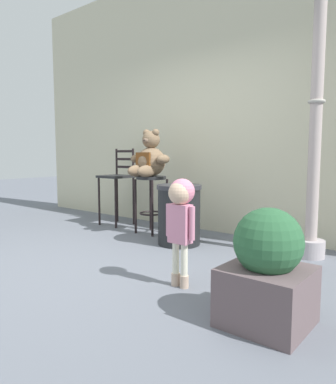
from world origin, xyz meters
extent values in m
plane|color=slate|center=(0.00, 0.00, 0.00)|extent=(24.00, 24.00, 0.00)
cube|color=beige|center=(0.00, 2.15, 1.81)|extent=(7.20, 0.30, 3.62)
cylinder|color=black|center=(-0.51, 1.38, 0.74)|extent=(0.40, 0.40, 0.04)
cylinder|color=black|center=(-0.66, 1.23, 0.36)|extent=(0.03, 0.03, 0.72)
cylinder|color=black|center=(-0.36, 1.23, 0.36)|extent=(0.03, 0.03, 0.72)
cylinder|color=black|center=(-0.66, 1.53, 0.36)|extent=(0.03, 0.03, 0.72)
cylinder|color=black|center=(-0.36, 1.53, 0.36)|extent=(0.03, 0.03, 0.72)
torus|color=black|center=(-0.51, 1.38, 0.27)|extent=(0.32, 0.32, 0.02)
sphere|color=brown|center=(-0.51, 1.38, 0.95)|extent=(0.38, 0.38, 0.38)
cube|color=brown|center=(-0.51, 1.23, 0.96)|extent=(0.23, 0.03, 0.23)
sphere|color=brown|center=(-0.51, 1.38, 1.24)|extent=(0.23, 0.23, 0.23)
ellipsoid|color=brown|center=(-0.51, 1.28, 1.22)|extent=(0.10, 0.07, 0.07)
sphere|color=black|center=(-0.51, 1.26, 1.23)|extent=(0.03, 0.03, 0.03)
sphere|color=brown|center=(-0.59, 1.38, 1.33)|extent=(0.09, 0.09, 0.09)
sphere|color=brown|center=(-0.43, 1.38, 1.33)|extent=(0.09, 0.09, 0.09)
ellipsoid|color=brown|center=(-0.74, 1.35, 0.99)|extent=(0.13, 0.21, 0.12)
ellipsoid|color=brown|center=(-0.28, 1.35, 0.99)|extent=(0.13, 0.21, 0.12)
ellipsoid|color=brown|center=(-0.59, 1.20, 0.84)|extent=(0.13, 0.32, 0.15)
ellipsoid|color=brown|center=(-0.42, 1.20, 0.84)|extent=(0.13, 0.32, 0.15)
cylinder|color=#C5A790|center=(0.94, 0.06, 0.05)|extent=(0.07, 0.07, 0.10)
cylinder|color=silver|center=(0.94, 0.06, 0.23)|extent=(0.05, 0.05, 0.26)
cylinder|color=#C5A790|center=(1.02, 0.06, 0.05)|extent=(0.07, 0.07, 0.10)
cylinder|color=silver|center=(1.02, 0.06, 0.23)|extent=(0.05, 0.05, 0.26)
cube|color=pink|center=(0.98, 0.06, 0.51)|extent=(0.18, 0.10, 0.31)
cylinder|color=pink|center=(0.86, 0.06, 0.53)|extent=(0.04, 0.04, 0.26)
cylinder|color=pink|center=(1.09, 0.06, 0.53)|extent=(0.04, 0.04, 0.26)
sphere|color=#D8B293|center=(0.98, 0.06, 0.75)|extent=(0.19, 0.19, 0.19)
sphere|color=pink|center=(0.98, 0.08, 0.76)|extent=(0.20, 0.20, 0.20)
cylinder|color=black|center=(0.14, 1.14, 0.32)|extent=(0.49, 0.49, 0.65)
cylinder|color=#2D2D33|center=(0.14, 1.14, 0.67)|extent=(0.52, 0.52, 0.05)
cylinder|color=#ABA2A7|center=(1.51, 1.56, 0.09)|extent=(0.28, 0.28, 0.18)
cylinder|color=#B1A19D|center=(1.51, 1.56, 1.44)|extent=(0.12, 0.12, 2.52)
torus|color=#ADA89E|center=(1.51, 1.56, 1.57)|extent=(0.17, 0.17, 0.04)
cube|color=black|center=(-1.29, 1.48, 0.72)|extent=(0.42, 0.42, 0.03)
cylinder|color=black|center=(-1.47, 1.30, 0.35)|extent=(0.03, 0.03, 0.70)
cylinder|color=black|center=(-1.11, 1.30, 0.35)|extent=(0.03, 0.03, 0.70)
cylinder|color=black|center=(-1.47, 1.65, 0.35)|extent=(0.03, 0.03, 0.70)
cylinder|color=black|center=(-1.11, 1.65, 0.35)|extent=(0.03, 0.03, 0.70)
cylinder|color=black|center=(-1.47, 1.65, 0.94)|extent=(0.03, 0.03, 0.39)
cylinder|color=black|center=(-1.11, 1.65, 0.94)|extent=(0.03, 0.03, 0.39)
cube|color=black|center=(-1.29, 1.65, 0.86)|extent=(0.36, 0.02, 0.04)
cube|color=black|center=(-1.29, 1.65, 0.98)|extent=(0.36, 0.02, 0.04)
cube|color=black|center=(-1.29, 1.65, 1.09)|extent=(0.36, 0.02, 0.04)
cube|color=#604F52|center=(1.78, -0.11, 0.18)|extent=(0.50, 0.50, 0.36)
sphere|color=#2B5E38|center=(1.78, -0.11, 0.52)|extent=(0.42, 0.42, 0.42)
camera|label=1|loc=(2.67, -2.16, 1.06)|focal=33.76mm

